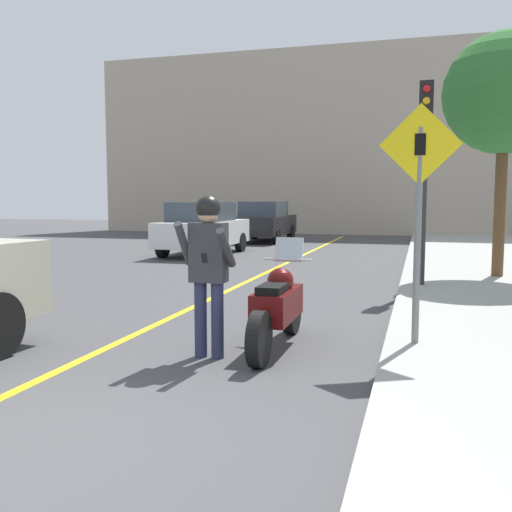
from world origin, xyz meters
TOP-DOWN VIEW (x-y plane):
  - road_center_line at (-0.60, 6.00)m, footprint 0.12×36.00m
  - building_backdrop at (0.00, 26.00)m, footprint 28.00×1.20m
  - motorcycle at (1.36, 3.29)m, footprint 0.62×2.18m
  - person_biker at (0.72, 2.69)m, footprint 0.59×0.49m
  - crossing_sign at (2.94, 3.52)m, footprint 0.91×0.08m
  - traffic_light at (3.01, 8.21)m, footprint 0.26×0.30m
  - street_tree at (4.58, 10.00)m, footprint 2.54×2.54m
  - parked_car_white at (-3.73, 13.87)m, footprint 1.88×4.20m
  - parked_car_black at (-3.32, 19.85)m, footprint 1.88×4.20m

SIDE VIEW (x-z plane):
  - road_center_line at x=-0.60m, z-range 0.00..0.01m
  - motorcycle at x=1.36m, z-range -0.15..1.14m
  - parked_car_white at x=-3.73m, z-range 0.02..1.70m
  - parked_car_black at x=-3.32m, z-range 0.02..1.70m
  - person_biker at x=0.72m, z-range 0.22..2.03m
  - crossing_sign at x=2.94m, z-range 0.40..3.11m
  - traffic_light at x=3.01m, z-range 0.87..4.72m
  - street_tree at x=4.58m, z-range 1.40..6.53m
  - building_backdrop at x=0.00m, z-range 0.00..9.32m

